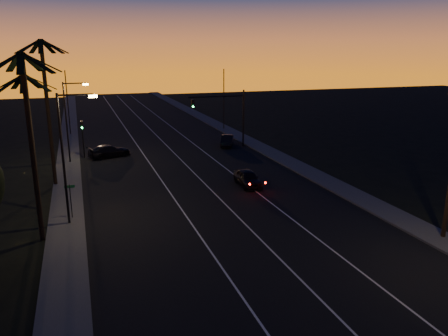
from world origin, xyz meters
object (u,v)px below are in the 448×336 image
object	(u,v)px
right_car	(227,141)
lead_car	(248,178)
cross_car	(109,151)
signal_mast	(225,109)

from	to	relation	value
right_car	lead_car	bearing A→B (deg)	-102.82
right_car	cross_car	xyz separation A→B (m)	(-14.45, -1.38, 0.01)
signal_mast	cross_car	size ratio (longest dim) A/B	1.40
lead_car	right_car	bearing A→B (deg)	77.18
cross_car	right_car	bearing A→B (deg)	5.46
signal_mast	cross_car	xyz separation A→B (m)	(-13.93, -0.58, -4.09)
lead_car	right_car	distance (m)	16.76
lead_car	right_car	world-z (taller)	lead_car
lead_car	cross_car	bearing A→B (deg)	125.63
lead_car	cross_car	xyz separation A→B (m)	(-10.73, 14.97, -0.01)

